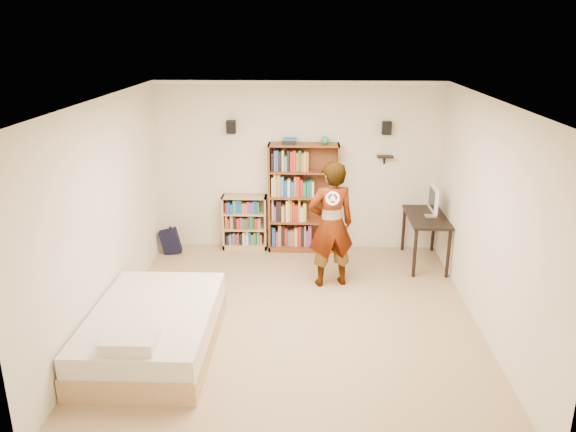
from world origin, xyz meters
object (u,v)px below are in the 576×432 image
Objects in this scene: tall_bookshelf at (303,198)px; computer_desk at (425,240)px; daybed at (153,324)px; person at (331,225)px; low_bookshelf at (245,222)px.

computer_desk is (1.87, -0.48, -0.49)m from tall_bookshelf.
computer_desk reaches higher than daybed.
daybed is (-1.64, -3.07, -0.57)m from tall_bookshelf.
daybed is 1.16× the size of person.
computer_desk is (2.82, -0.51, -0.06)m from low_bookshelf.
tall_bookshelf is at bearing 61.94° from daybed.
tall_bookshelf reaches higher than computer_desk.
person is at bearing -72.99° from tall_bookshelf.
low_bookshelf is (-0.95, 0.03, -0.43)m from tall_bookshelf.
tall_bookshelf reaches higher than daybed.
person reaches higher than tall_bookshelf.
daybed is at bearing 26.12° from person.
daybed is (-3.51, -2.59, -0.08)m from computer_desk.
person is (2.03, 1.77, 0.59)m from daybed.
computer_desk is 0.63× the size of person.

